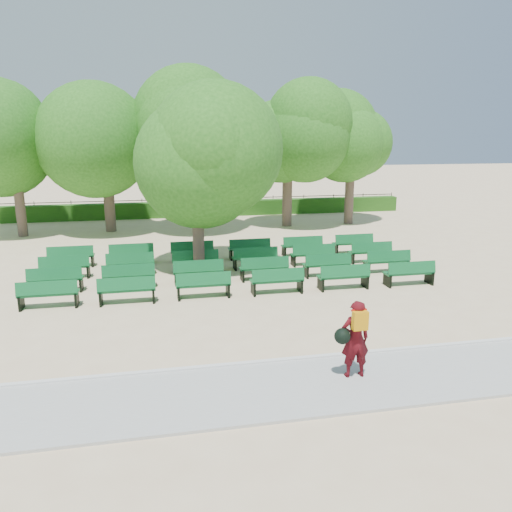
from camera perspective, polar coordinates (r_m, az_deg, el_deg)
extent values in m
plane|color=#D6B98E|center=(16.71, -3.15, -2.99)|extent=(120.00, 120.00, 0.00)
cube|color=#A9AAA5|center=(9.97, 3.47, -14.89)|extent=(30.00, 2.20, 0.06)
cube|color=silver|center=(10.95, 1.87, -11.99)|extent=(30.00, 0.12, 0.10)
cube|color=#245516|center=(30.24, -7.16, 5.35)|extent=(26.00, 0.70, 0.90)
cube|color=#105D2B|center=(17.41, -3.14, -0.91)|extent=(1.66, 0.57, 0.05)
cube|color=#105D2B|center=(17.17, -3.05, -0.33)|extent=(1.64, 0.24, 0.38)
cylinder|color=brown|center=(17.40, -6.61, 2.44)|extent=(0.40, 0.40, 2.84)
ellipsoid|color=#2E701E|center=(17.08, -6.86, 11.20)|extent=(4.48, 4.48, 4.04)
imported|color=#480A10|center=(10.21, 11.28, -9.28)|extent=(0.59, 0.39, 1.59)
cube|color=orange|center=(9.88, 11.81, -7.23)|extent=(0.30, 0.15, 0.37)
sphere|color=black|center=(10.01, 9.84, -9.02)|extent=(0.32, 0.32, 0.32)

